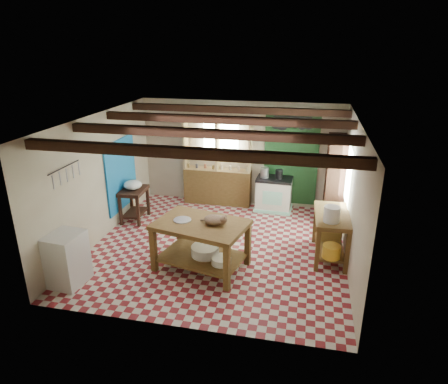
% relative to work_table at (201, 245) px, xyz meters
% --- Properties ---
extents(floor, '(5.00, 5.00, 0.02)m').
position_rel_work_table_xyz_m(floor, '(0.13, 0.82, -0.46)').
color(floor, maroon).
rests_on(floor, ground).
extents(ceiling, '(5.00, 5.00, 0.02)m').
position_rel_work_table_xyz_m(ceiling, '(0.13, 0.82, 2.15)').
color(ceiling, '#4C4C51').
rests_on(ceiling, wall_back).
extents(wall_back, '(5.00, 0.04, 2.60)m').
position_rel_work_table_xyz_m(wall_back, '(0.13, 3.32, 0.85)').
color(wall_back, '#BEB299').
rests_on(wall_back, floor).
extents(wall_front, '(5.00, 0.04, 2.60)m').
position_rel_work_table_xyz_m(wall_front, '(0.13, -1.68, 0.85)').
color(wall_front, '#BEB299').
rests_on(wall_front, floor).
extents(wall_left, '(0.04, 5.00, 2.60)m').
position_rel_work_table_xyz_m(wall_left, '(-2.37, 0.82, 0.85)').
color(wall_left, '#BEB299').
rests_on(wall_left, floor).
extents(wall_right, '(0.04, 5.00, 2.60)m').
position_rel_work_table_xyz_m(wall_right, '(2.63, 0.82, 0.85)').
color(wall_right, '#BEB299').
rests_on(wall_right, floor).
extents(ceiling_beams, '(5.00, 3.80, 0.15)m').
position_rel_work_table_xyz_m(ceiling_beams, '(0.13, 0.82, 2.03)').
color(ceiling_beams, '#341C12').
rests_on(ceiling_beams, ceiling).
extents(blue_wall_patch, '(0.04, 1.40, 1.60)m').
position_rel_work_table_xyz_m(blue_wall_patch, '(-2.34, 1.72, 0.65)').
color(blue_wall_patch, '#176EB2').
rests_on(blue_wall_patch, wall_left).
extents(green_wall_patch, '(1.30, 0.04, 2.30)m').
position_rel_work_table_xyz_m(green_wall_patch, '(1.38, 3.29, 0.80)').
color(green_wall_patch, '#1A431E').
rests_on(green_wall_patch, wall_back).
extents(window_back, '(0.90, 0.02, 0.80)m').
position_rel_work_table_xyz_m(window_back, '(-0.37, 3.30, 1.25)').
color(window_back, white).
rests_on(window_back, wall_back).
extents(window_right, '(0.02, 1.30, 1.20)m').
position_rel_work_table_xyz_m(window_right, '(2.61, 1.82, 0.95)').
color(window_right, white).
rests_on(window_right, wall_right).
extents(utensil_rail, '(0.06, 0.90, 0.28)m').
position_rel_work_table_xyz_m(utensil_rail, '(-2.31, -0.38, 1.33)').
color(utensil_rail, black).
rests_on(utensil_rail, wall_left).
extents(pot_rack, '(0.86, 0.12, 0.36)m').
position_rel_work_table_xyz_m(pot_rack, '(1.38, 2.87, 1.73)').
color(pot_rack, black).
rests_on(pot_rack, ceiling).
extents(shelving_unit, '(1.70, 0.34, 2.20)m').
position_rel_work_table_xyz_m(shelving_unit, '(-0.42, 3.13, 0.65)').
color(shelving_unit, tan).
rests_on(shelving_unit, floor).
extents(tall_rack, '(0.40, 0.86, 2.00)m').
position_rel_work_table_xyz_m(tall_rack, '(2.41, 2.62, 0.55)').
color(tall_rack, '#341C12').
rests_on(tall_rack, floor).
extents(work_table, '(1.79, 1.39, 0.90)m').
position_rel_work_table_xyz_m(work_table, '(0.00, 0.00, 0.00)').
color(work_table, brown).
rests_on(work_table, floor).
extents(stove, '(0.87, 0.61, 0.83)m').
position_rel_work_table_xyz_m(stove, '(1.03, 2.97, -0.03)').
color(stove, silver).
rests_on(stove, floor).
extents(prep_table, '(0.56, 0.78, 0.76)m').
position_rel_work_table_xyz_m(prep_table, '(-2.07, 1.71, -0.07)').
color(prep_table, '#341C12').
rests_on(prep_table, floor).
extents(white_cabinet, '(0.56, 0.66, 0.92)m').
position_rel_work_table_xyz_m(white_cabinet, '(-2.09, -0.98, 0.01)').
color(white_cabinet, silver).
rests_on(white_cabinet, floor).
extents(right_counter, '(0.68, 1.29, 0.91)m').
position_rel_work_table_xyz_m(right_counter, '(2.31, 0.90, 0.00)').
color(right_counter, brown).
rests_on(right_counter, floor).
extents(cat, '(0.40, 0.31, 0.17)m').
position_rel_work_table_xyz_m(cat, '(0.25, -0.01, 0.54)').
color(cat, '#86664E').
rests_on(cat, work_table).
extents(steel_tray, '(0.39, 0.39, 0.02)m').
position_rel_work_table_xyz_m(steel_tray, '(-0.35, 0.03, 0.46)').
color(steel_tray, '#B5B5BD').
rests_on(steel_tray, work_table).
extents(basin_large, '(0.61, 0.61, 0.18)m').
position_rel_work_table_xyz_m(basin_large, '(0.06, 0.04, -0.12)').
color(basin_large, silver).
rests_on(basin_large, work_table).
extents(basin_small, '(0.42, 0.42, 0.12)m').
position_rel_work_table_xyz_m(basin_small, '(0.42, -0.20, -0.15)').
color(basin_small, silver).
rests_on(basin_small, work_table).
extents(kettle_left, '(0.22, 0.22, 0.24)m').
position_rel_work_table_xyz_m(kettle_left, '(0.78, 2.98, 0.50)').
color(kettle_left, '#B5B5BD').
rests_on(kettle_left, stove).
extents(kettle_right, '(0.18, 0.18, 0.22)m').
position_rel_work_table_xyz_m(kettle_right, '(1.13, 2.97, 0.49)').
color(kettle_right, black).
rests_on(kettle_right, stove).
extents(enamel_bowl, '(0.44, 0.44, 0.21)m').
position_rel_work_table_xyz_m(enamel_bowl, '(-2.07, 1.71, 0.42)').
color(enamel_bowl, silver).
rests_on(enamel_bowl, prep_table).
extents(white_bucket, '(0.30, 0.30, 0.29)m').
position_rel_work_table_xyz_m(white_bucket, '(2.27, 0.55, 0.60)').
color(white_bucket, silver).
rests_on(white_bucket, right_counter).
extents(wicker_basket, '(0.45, 0.36, 0.30)m').
position_rel_work_table_xyz_m(wicker_basket, '(2.30, 1.20, -0.06)').
color(wicker_basket, '#AB8E45').
rests_on(wicker_basket, right_counter).
extents(yellow_tub, '(0.34, 0.34, 0.24)m').
position_rel_work_table_xyz_m(yellow_tub, '(2.32, 0.45, -0.09)').
color(yellow_tub, yellow).
rests_on(yellow_tub, right_counter).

